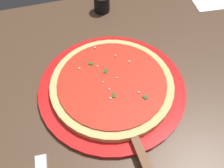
% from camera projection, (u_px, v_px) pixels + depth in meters
% --- Properties ---
extents(restaurant_table, '(1.05, 0.86, 0.76)m').
position_uv_depth(restaurant_table, '(129.00, 114.00, 0.75)').
color(restaurant_table, black).
rests_on(restaurant_table, ground_plane).
extents(serving_plate, '(0.37, 0.37, 0.01)m').
position_uv_depth(serving_plate, '(112.00, 87.00, 0.64)').
color(serving_plate, red).
rests_on(serving_plate, restaurant_table).
extents(pizza, '(0.31, 0.31, 0.02)m').
position_uv_depth(pizza, '(112.00, 84.00, 0.62)').
color(pizza, '#DBB26B').
rests_on(pizza, serving_plate).
extents(pizza_server, '(0.07, 0.22, 0.01)m').
position_uv_depth(pizza_server, '(137.00, 146.00, 0.53)').
color(pizza_server, silver).
rests_on(pizza_server, serving_plate).
extents(cup_small_sauce, '(0.05, 0.05, 0.05)m').
position_uv_depth(cup_small_sauce, '(102.00, 4.00, 0.82)').
color(cup_small_sauce, black).
rests_on(cup_small_sauce, restaurant_table).
extents(napkin_folded_right, '(0.15, 0.12, 0.00)m').
position_uv_depth(napkin_folded_right, '(213.00, 1.00, 0.87)').
color(napkin_folded_right, white).
rests_on(napkin_folded_right, restaurant_table).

